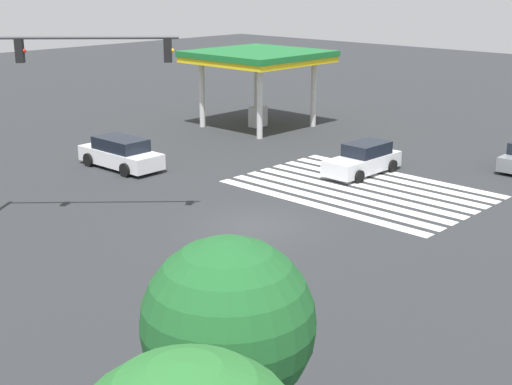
# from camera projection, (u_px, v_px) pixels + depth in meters

# --- Properties ---
(ground_plane) EXTENTS (137.95, 137.95, 0.00)m
(ground_plane) POSITION_uv_depth(u_px,v_px,m) (256.00, 226.00, 27.92)
(ground_plane) COLOR #2B2D30
(crosswalk_markings) EXTENTS (11.21, 7.25, 0.01)m
(crosswalk_markings) POSITION_uv_depth(u_px,v_px,m) (360.00, 189.00, 32.76)
(crosswalk_markings) COLOR silver
(crosswalk_markings) RESTS_ON ground_plane
(traffic_signal_mast) EXTENTS (5.95, 5.95, 7.50)m
(traffic_signal_mast) POSITION_uv_depth(u_px,v_px,m) (22.00, 88.00, 26.12)
(traffic_signal_mast) COLOR #47474C
(traffic_signal_mast) RESTS_ON ground_plane
(car_0) EXTENTS (4.89, 2.13, 1.57)m
(car_0) POSITION_uv_depth(u_px,v_px,m) (121.00, 153.00, 36.09)
(car_0) COLOR silver
(car_0) RESTS_ON ground_plane
(car_1) EXTENTS (1.98, 4.47, 1.53)m
(car_1) POSITION_uv_depth(u_px,v_px,m) (363.00, 160.00, 35.06)
(car_1) COLOR silver
(car_1) RESTS_ON ground_plane
(gas_station_canopy) EXTENTS (7.39, 7.39, 4.86)m
(gas_station_canopy) POSITION_uv_depth(u_px,v_px,m) (258.00, 60.00, 45.10)
(gas_station_canopy) COLOR yellow
(gas_station_canopy) RESTS_ON ground_plane
(pedestrian) EXTENTS (0.41, 0.41, 1.67)m
(pedestrian) POSITION_uv_depth(u_px,v_px,m) (255.00, 349.00, 16.79)
(pedestrian) COLOR brown
(pedestrian) RESTS_ON ground_plane
(tree_corner_a) EXTENTS (3.01, 3.01, 5.24)m
(tree_corner_a) POSITION_uv_depth(u_px,v_px,m) (228.00, 324.00, 12.08)
(tree_corner_a) COLOR brown
(tree_corner_a) RESTS_ON ground_plane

